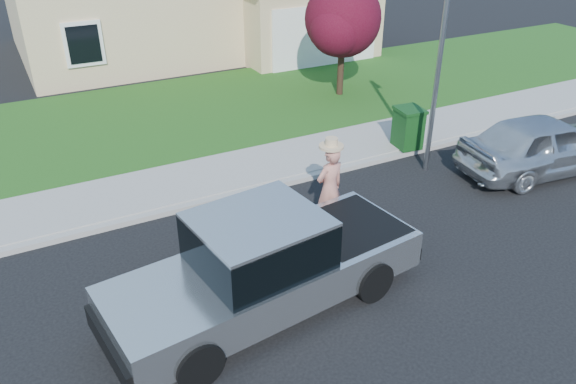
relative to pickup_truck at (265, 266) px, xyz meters
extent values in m
plane|color=black|center=(1.80, 0.87, -0.84)|extent=(80.00, 80.00, 0.00)
cube|color=gray|center=(2.80, 3.77, -0.78)|extent=(40.00, 0.20, 0.12)
cube|color=gray|center=(2.80, 4.87, -0.77)|extent=(40.00, 2.00, 0.15)
cube|color=#1B4313|center=(2.80, 9.37, -0.79)|extent=(40.00, 7.00, 0.10)
cube|color=tan|center=(8.30, 14.87, 0.76)|extent=(5.50, 6.00, 3.20)
cube|color=white|center=(8.30, 11.85, 0.41)|extent=(4.60, 0.12, 2.30)
cube|color=black|center=(-0.40, 13.32, 0.76)|extent=(1.30, 0.10, 1.50)
cylinder|color=black|center=(-1.59, -1.06, -0.47)|extent=(0.78, 0.37, 0.75)
cylinder|color=black|center=(-1.80, 0.64, -0.47)|extent=(0.78, 0.37, 0.75)
cylinder|color=black|center=(1.71, -0.65, -0.47)|extent=(0.78, 0.37, 0.75)
cylinder|color=black|center=(1.50, 1.05, -0.47)|extent=(0.78, 0.37, 0.75)
cube|color=#AFB3B7|center=(0.03, 0.00, -0.20)|extent=(5.52, 2.51, 0.67)
cube|color=black|center=(-0.11, -0.01, 0.51)|extent=(2.16, 1.97, 0.80)
cube|color=#AFB3B7|center=(-0.11, -0.01, 0.93)|extent=(2.16, 1.97, 0.07)
cube|color=black|center=(1.79, 0.22, 0.12)|extent=(1.87, 1.79, 0.06)
cube|color=black|center=(-2.65, -0.33, -0.33)|extent=(0.33, 1.78, 0.37)
cube|color=black|center=(2.70, 0.34, -0.37)|extent=(0.33, 1.78, 0.23)
cube|color=black|center=(-0.98, 0.90, 0.42)|extent=(0.14, 0.22, 0.17)
imported|color=tan|center=(2.26, 1.67, 0.08)|extent=(0.74, 0.55, 1.85)
cylinder|color=#CFAF84|center=(2.26, 1.67, 1.03)|extent=(0.49, 0.49, 0.05)
cylinder|color=#CFAF84|center=(2.26, 1.67, 1.10)|extent=(0.25, 0.25, 0.17)
imported|color=silver|center=(8.30, 1.44, -0.10)|extent=(4.55, 2.28, 1.49)
cylinder|color=black|center=(6.93, 8.59, 0.11)|extent=(0.21, 0.21, 1.70)
sphere|color=#4A0F1D|center=(6.93, 8.59, 1.76)|extent=(2.45, 2.45, 2.45)
sphere|color=#4A0F1D|center=(7.46, 8.91, 1.44)|extent=(1.81, 1.81, 1.81)
sphere|color=#4A0F1D|center=(6.50, 8.27, 1.55)|extent=(1.70, 1.70, 1.70)
cube|color=#103B13|center=(6.12, 3.97, -0.19)|extent=(0.68, 0.77, 1.00)
cube|color=#103B13|center=(6.12, 3.97, 0.35)|extent=(0.75, 0.83, 0.08)
cylinder|color=slate|center=(5.88, 2.87, 1.69)|extent=(0.12, 0.12, 5.06)
camera|label=1|loc=(-3.16, -6.79, 5.49)|focal=35.00mm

